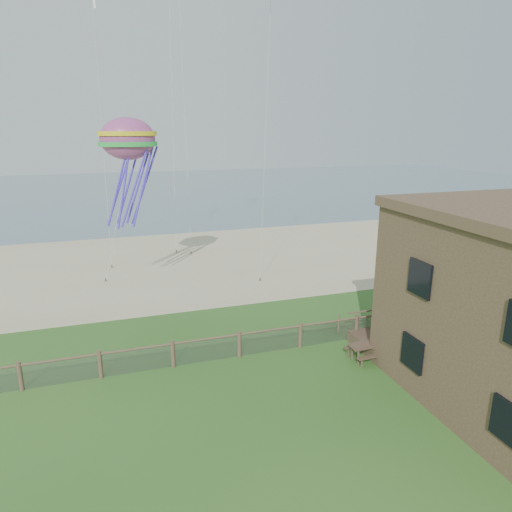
% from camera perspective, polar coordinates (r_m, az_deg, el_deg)
% --- Properties ---
extents(ground, '(160.00, 160.00, 0.00)m').
position_cam_1_polar(ground, '(16.56, 4.08, -21.80)').
color(ground, '#27571D').
rests_on(ground, ground).
extents(sand_beach, '(72.00, 20.00, 0.02)m').
position_cam_1_polar(sand_beach, '(35.93, -9.11, -0.74)').
color(sand_beach, tan).
rests_on(sand_beach, ground).
extents(ocean, '(160.00, 68.00, 0.02)m').
position_cam_1_polar(ocean, '(78.93, -14.26, 7.94)').
color(ocean, slate).
rests_on(ocean, ground).
extents(chainlink_fence, '(36.20, 0.20, 1.25)m').
position_cam_1_polar(chainlink_fence, '(21.09, -2.09, -11.13)').
color(chainlink_fence, brown).
rests_on(chainlink_fence, ground).
extents(motel_deck, '(15.00, 2.00, 0.50)m').
position_cam_1_polar(motel_deck, '(26.77, 26.70, -7.57)').
color(motel_deck, brown).
rests_on(motel_deck, ground).
extents(picnic_table, '(1.86, 1.44, 0.76)m').
position_cam_1_polar(picnic_table, '(21.57, 13.86, -11.48)').
color(picnic_table, brown).
rests_on(picnic_table, ground).
extents(octopus_kite, '(3.72, 2.95, 6.87)m').
position_cam_1_polar(octopus_kite, '(28.17, -15.46, 10.34)').
color(octopus_kite, orange).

